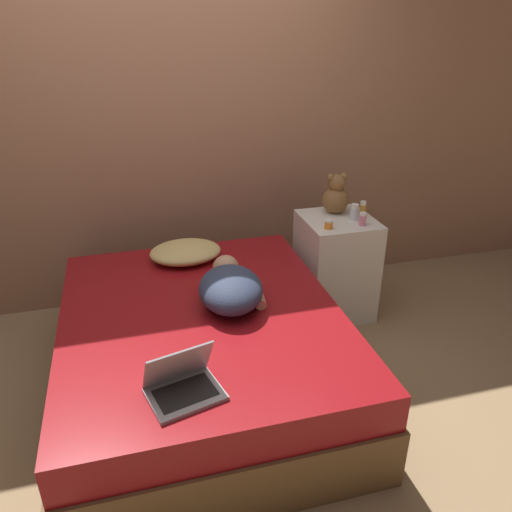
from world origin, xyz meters
The scene contains 12 objects.
ground_plane centered at (0.00, 0.00, 0.00)m, with size 12.00×12.00×0.00m, color #937551.
wall_back centered at (0.00, 1.18, 1.30)m, with size 8.00×0.06×2.60m.
bed centered at (0.00, 0.00, 0.25)m, with size 1.49×1.80×0.51m.
nightstand centered at (1.04, 0.60, 0.36)m, with size 0.47×0.49×0.71m.
pillow centered at (0.01, 0.65, 0.57)m, with size 0.46×0.36×0.11m.
person_lying centered at (0.17, 0.06, 0.61)m, with size 0.40×0.61×0.20m.
laptop centered at (-0.18, -0.61, 0.56)m, with size 0.34×0.30×0.22m.
teddy_bear centered at (1.06, 0.71, 0.83)m, with size 0.18×0.18×0.28m.
bottle_pink centered at (1.14, 0.45, 0.75)m, with size 0.05×0.05×0.09m.
bottle_clear centered at (1.13, 0.55, 0.77)m, with size 0.05×0.05×0.11m.
bottle_orange centered at (0.90, 0.45, 0.74)m, with size 0.05×0.05×0.06m.
bottle_amber centered at (1.21, 0.60, 0.76)m, with size 0.04×0.04×0.10m.
Camera 1 is at (-0.31, -2.27, 1.93)m, focal length 35.00 mm.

